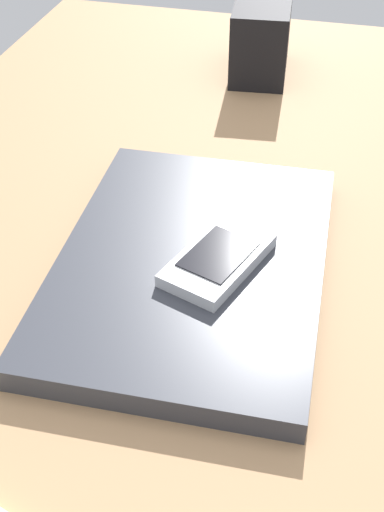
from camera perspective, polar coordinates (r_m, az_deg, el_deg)
desk_surface at (r=63.79cm, az=2.76°, el=-1.21°), size 120.00×80.00×3.00cm
laptop_closed at (r=60.42cm, az=0.00°, el=-0.68°), size 32.58×23.61×2.15cm
cell_phone_on_laptop at (r=58.29cm, az=2.28°, el=-0.31°), size 11.63×8.84×1.29cm
desk_organizer at (r=94.84cm, az=5.71°, el=17.43°), size 12.83×8.23×9.43cm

